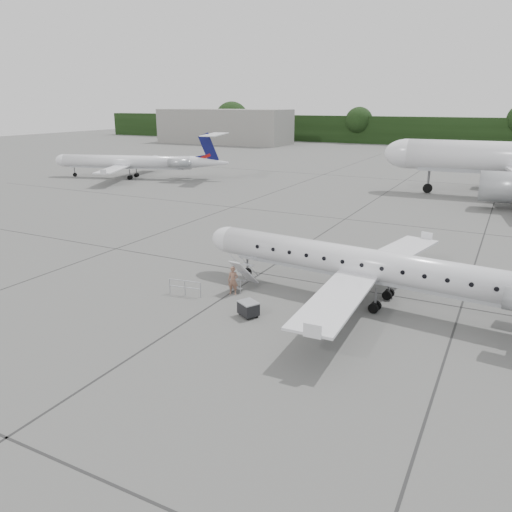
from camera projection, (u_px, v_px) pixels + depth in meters
The scene contains 9 objects.
ground at pixel (290, 327), 27.75m from camera, with size 320.00×320.00×0.00m, color #62625F.
treeline at pixel (481, 133), 136.85m from camera, with size 260.00×4.00×8.00m, color black.
terminal_building at pixel (224, 126), 150.37m from camera, with size 40.00×14.00×10.00m, color gray.
main_regional_jet at pixel (370, 249), 30.30m from camera, with size 26.73×19.25×6.85m, color silver, non-canonical shape.
airstair at pixel (244, 273), 33.30m from camera, with size 0.85×2.30×2.15m, color silver, non-canonical shape.
passenger at pixel (233, 281), 32.29m from camera, with size 0.68×0.45×1.88m, color brown.
safety_railing at pixel (185, 288), 32.22m from camera, with size 2.20×0.08×1.00m, color #999BA1, non-canonical shape.
baggage_cart at pixel (248, 309), 29.06m from camera, with size 1.11×0.90×0.96m, color black, non-canonical shape.
bg_regional_left at pixel (126, 155), 81.31m from camera, with size 28.13×20.26×7.38m, color silver, non-canonical shape.
Camera 1 is at (9.97, -23.38, 11.99)m, focal length 35.00 mm.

